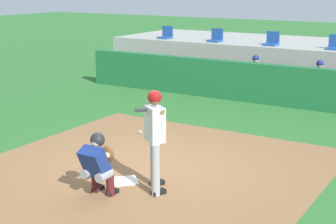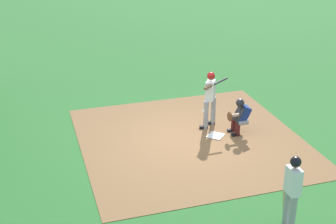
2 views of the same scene
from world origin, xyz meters
name	(u,v)px [view 1 (image 1 of 2)]	position (x,y,z in m)	size (l,w,h in m)	color
ground_plane	(149,169)	(0.00, 0.00, 0.00)	(80.00, 80.00, 0.00)	#2D6B2D
dirt_infield	(149,169)	(0.00, 0.00, 0.01)	(6.40, 6.40, 0.01)	olive
home_plate	(125,181)	(0.00, -0.80, 0.02)	(0.44, 0.44, 0.02)	white
batter_at_plate	(155,134)	(0.69, -0.86, 1.04)	(0.54, 0.91, 1.80)	#99999E
catcher_crouched	(98,162)	(-0.01, -1.53, 0.61)	(0.48, 1.50, 1.13)	gray
dugout_wall	(270,84)	(0.00, 6.50, 0.60)	(13.00, 0.30, 1.20)	#1E6638
dugout_bench	(281,91)	(0.00, 7.50, 0.23)	(11.80, 0.44, 0.45)	olive
dugout_player_0	(254,75)	(-0.88, 7.34, 0.67)	(0.49, 0.70, 1.30)	#939399
dugout_player_1	(318,81)	(1.16, 7.34, 0.67)	(0.49, 0.70, 1.30)	#939399
stands_platform	(314,62)	(0.00, 10.90, 0.70)	(15.00, 4.40, 1.40)	#9E9E99
stadium_seat_0	(166,35)	(-5.42, 9.38, 1.53)	(0.46, 0.46, 0.48)	#1E478C
stadium_seat_1	(216,38)	(-3.25, 9.38, 1.53)	(0.46, 0.46, 0.48)	#1E478C
stadium_seat_2	(272,41)	(-1.08, 9.38, 1.53)	(0.46, 0.46, 0.48)	#1E478C
stadium_seat_3	(335,45)	(1.08, 9.38, 1.53)	(0.46, 0.46, 0.48)	#1E478C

